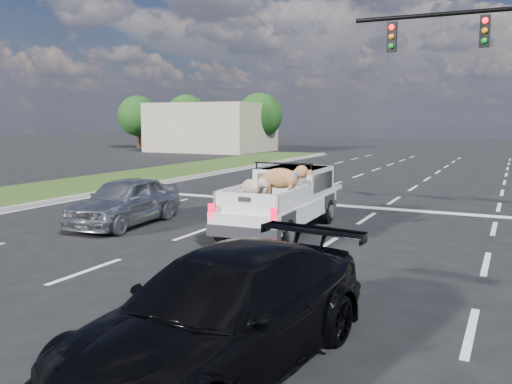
# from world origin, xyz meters

# --- Properties ---
(ground) EXTENTS (160.00, 160.00, 0.00)m
(ground) POSITION_xyz_m (0.00, 0.00, 0.00)
(ground) COLOR black
(ground) RESTS_ON ground
(road_markings) EXTENTS (17.75, 60.00, 0.01)m
(road_markings) POSITION_xyz_m (0.00, 6.56, 0.01)
(road_markings) COLOR silver
(road_markings) RESTS_ON ground
(grass_median_left) EXTENTS (5.00, 60.00, 0.10)m
(grass_median_left) POSITION_xyz_m (-11.50, 6.00, 0.05)
(grass_median_left) COLOR #274114
(grass_median_left) RESTS_ON ground
(curb_left) EXTENTS (0.15, 60.00, 0.14)m
(curb_left) POSITION_xyz_m (-9.05, 6.00, 0.07)
(curb_left) COLOR #A09A93
(curb_left) RESTS_ON ground
(building_left) EXTENTS (10.00, 8.00, 4.40)m
(building_left) POSITION_xyz_m (-20.00, 36.00, 2.20)
(building_left) COLOR tan
(building_left) RESTS_ON ground
(tree_far_a) EXTENTS (4.20, 4.20, 5.40)m
(tree_far_a) POSITION_xyz_m (-30.00, 38.00, 3.29)
(tree_far_a) COLOR #332114
(tree_far_a) RESTS_ON ground
(tree_far_b) EXTENTS (4.20, 4.20, 5.40)m
(tree_far_b) POSITION_xyz_m (-24.00, 38.00, 3.29)
(tree_far_b) COLOR #332114
(tree_far_b) RESTS_ON ground
(tree_far_c) EXTENTS (4.20, 4.20, 5.40)m
(tree_far_c) POSITION_xyz_m (-16.00, 38.00, 3.29)
(tree_far_c) COLOR #332114
(tree_far_c) RESTS_ON ground
(pickup_truck) EXTENTS (2.02, 4.89, 1.81)m
(pickup_truck) POSITION_xyz_m (0.17, 5.30, 0.86)
(pickup_truck) COLOR black
(pickup_truck) RESTS_ON ground
(silver_sedan) EXTENTS (1.87, 4.06, 1.35)m
(silver_sedan) POSITION_xyz_m (-4.12, 4.11, 0.67)
(silver_sedan) COLOR #AAACB1
(silver_sedan) RESTS_ON ground
(black_coupe) EXTENTS (2.55, 5.00, 1.39)m
(black_coupe) POSITION_xyz_m (2.70, -2.46, 0.69)
(black_coupe) COLOR black
(black_coupe) RESTS_ON ground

